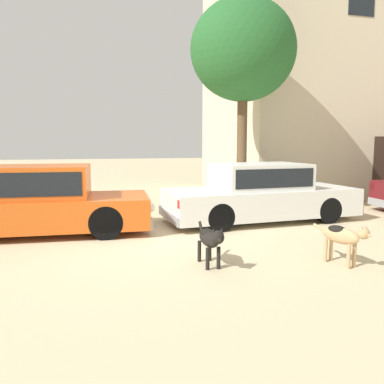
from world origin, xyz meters
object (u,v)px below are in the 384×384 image
object	(u,v)px
parked_sedan_second	(260,193)
stray_dog_tan	(343,236)
acacia_tree_left	(243,51)
parked_sedan_nearest	(41,200)
stray_dog_spotted	(210,238)

from	to	relation	value
parked_sedan_second	stray_dog_tan	distance (m)	3.54
stray_dog_tan	acacia_tree_left	xyz separation A→B (m)	(0.05, 4.37, 3.72)
parked_sedan_nearest	stray_dog_tan	world-z (taller)	parked_sedan_nearest
parked_sedan_nearest	stray_dog_spotted	xyz separation A→B (m)	(2.77, -2.97, -0.26)
parked_sedan_second	stray_dog_spotted	distance (m)	3.79
parked_sedan_nearest	parked_sedan_second	distance (m)	5.00
parked_sedan_second	stray_dog_spotted	size ratio (longest dim) A/B	4.49
parked_sedan_second	acacia_tree_left	world-z (taller)	acacia_tree_left
stray_dog_spotted	acacia_tree_left	world-z (taller)	acacia_tree_left
stray_dog_spotted	acacia_tree_left	bearing A→B (deg)	151.28
acacia_tree_left	parked_sedan_nearest	bearing A→B (deg)	-169.16
stray_dog_spotted	parked_sedan_nearest	bearing A→B (deg)	-137.88
stray_dog_spotted	stray_dog_tan	world-z (taller)	stray_dog_tan
parked_sedan_second	stray_dog_spotted	bearing A→B (deg)	-129.88
parked_sedan_second	acacia_tree_left	distance (m)	3.60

